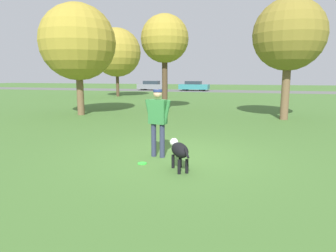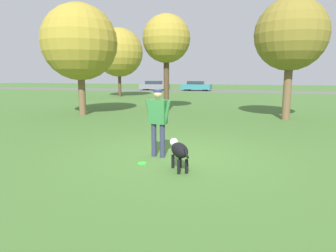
% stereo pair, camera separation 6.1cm
% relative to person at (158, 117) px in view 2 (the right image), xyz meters
% --- Properties ---
extents(ground_plane, '(120.00, 120.00, 0.00)m').
position_rel_person_xyz_m(ground_plane, '(0.43, 0.16, -1.03)').
color(ground_plane, '#426B2D').
extents(far_road_strip, '(120.00, 6.00, 0.01)m').
position_rel_person_xyz_m(far_road_strip, '(0.43, 32.42, -1.02)').
color(far_road_strip, '#5B5B59').
rests_on(far_road_strip, ground_plane).
extents(person, '(0.72, 0.30, 1.72)m').
position_rel_person_xyz_m(person, '(0.00, 0.00, 0.00)').
color(person, '#2D334C').
rests_on(person, ground_plane).
extents(dog, '(0.66, 0.96, 0.64)m').
position_rel_person_xyz_m(dog, '(0.77, -0.92, -0.59)').
color(dog, black).
rests_on(dog, ground_plane).
extents(frisbee, '(0.22, 0.22, 0.02)m').
position_rel_person_xyz_m(frisbee, '(-0.18, -0.69, -1.02)').
color(frisbee, '#33D838').
rests_on(frisbee, ground_plane).
extents(tree_mid_center, '(2.74, 2.74, 5.50)m').
position_rel_person_xyz_m(tree_mid_center, '(-2.59, 9.86, 3.06)').
color(tree_mid_center, '#4C3826').
rests_on(tree_mid_center, ground_plane).
extents(tree_near_right, '(3.24, 3.24, 5.50)m').
position_rel_person_xyz_m(tree_near_right, '(3.83, 7.82, 2.83)').
color(tree_near_right, brown).
rests_on(tree_near_right, ground_plane).
extents(tree_near_left, '(3.85, 3.85, 5.65)m').
position_rel_person_xyz_m(tree_near_left, '(-6.34, 6.83, 2.68)').
color(tree_near_left, brown).
rests_on(tree_near_left, ground_plane).
extents(tree_far_left, '(4.63, 4.63, 6.53)m').
position_rel_person_xyz_m(tree_far_left, '(-10.27, 20.09, 3.18)').
color(tree_far_left, '#4C3826').
rests_on(tree_far_left, ground_plane).
extents(parked_car_grey, '(4.06, 1.89, 1.28)m').
position_rel_person_xyz_m(parked_car_grey, '(-10.76, 32.46, -0.40)').
color(parked_car_grey, slate).
rests_on(parked_car_grey, ground_plane).
extents(parked_car_teal, '(3.93, 1.92, 1.29)m').
position_rel_person_xyz_m(parked_car_teal, '(-4.90, 32.38, -0.39)').
color(parked_car_teal, teal).
rests_on(parked_car_teal, ground_plane).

